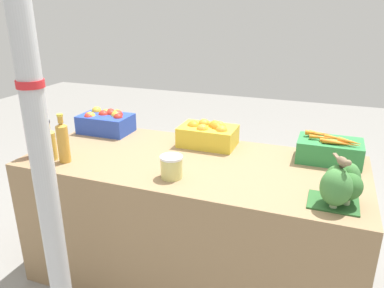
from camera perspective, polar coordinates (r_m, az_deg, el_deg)
ground_plane at (r=2.56m, az=0.00°, el=-19.09°), size 10.00×10.00×0.00m
market_table at (r=2.33m, az=0.00°, el=-11.53°), size 1.92×0.84×0.79m
support_pole at (r=1.57m, az=-23.17°, el=6.61°), size 0.11×0.11×2.60m
apple_crate at (r=2.67m, az=-13.03°, el=3.41°), size 0.35×0.23×0.16m
orange_crate at (r=2.35m, az=2.57°, el=1.59°), size 0.35×0.23×0.16m
carrot_crate at (r=2.25m, az=20.24°, el=-0.82°), size 0.35×0.23×0.16m
broccoli_pile at (r=1.76m, az=21.75°, el=-5.88°), size 0.22×0.21×0.19m
juice_bottle_ruby at (r=2.35m, az=-23.22°, el=0.93°), size 0.07×0.07×0.29m
juice_bottle_golden at (r=2.28m, az=-20.94°, el=0.10°), size 0.08×0.08×0.23m
juice_bottle_amber at (r=2.21m, az=-19.05°, el=0.37°), size 0.07×0.07×0.28m
pickle_jar at (r=1.92m, az=-3.14°, el=-3.48°), size 0.12×0.12×0.12m
sparrow_bird at (r=1.71m, az=22.06°, el=-2.51°), size 0.08×0.12×0.05m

